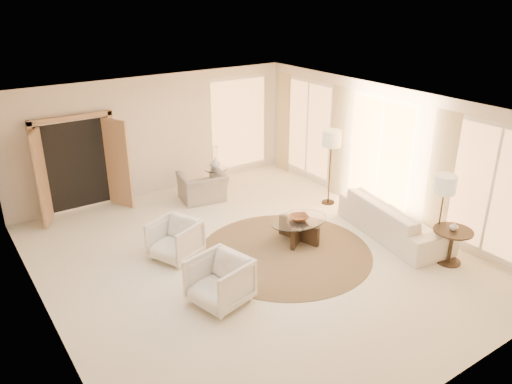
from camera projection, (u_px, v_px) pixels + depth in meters
room at (250, 189)px, 8.69m from camera, size 7.04×8.04×2.83m
windows_right at (382, 154)px, 10.58m from camera, size 0.10×6.40×2.40m
window_back_corner at (239, 124)px, 12.91m from camera, size 1.70×0.10×2.40m
curtains_right at (350, 147)px, 11.26m from camera, size 0.06×5.20×2.60m
french_doors at (78, 166)px, 10.73m from camera, size 1.95×0.66×2.16m
area_rug at (285, 252)px, 9.43m from camera, size 3.80×3.80×0.01m
sofa at (394, 218)px, 9.96m from camera, size 1.43×2.67×0.74m
armchair_left at (175, 238)px, 9.11m from camera, size 0.99×1.01×0.81m
armchair_right at (220, 279)px, 7.80m from camera, size 0.96×0.99×0.85m
accent_chair at (202, 183)px, 11.55m from camera, size 1.11×0.82×0.89m
coffee_table at (299, 227)px, 9.77m from camera, size 1.55×1.55×0.45m
end_table at (452, 241)px, 8.92m from camera, size 0.69×0.69×0.66m
side_table at (216, 178)px, 11.97m from camera, size 0.55×0.55×0.64m
floor_lamp_near at (332, 142)px, 11.00m from camera, size 0.42×0.42×1.73m
floor_lamp_far at (445, 188)px, 8.81m from camera, size 0.39×0.39×1.60m
bowl at (299, 218)px, 9.69m from camera, size 0.45×0.45×0.09m
end_vase at (454, 227)px, 8.82m from camera, size 0.16×0.16×0.16m
side_vase at (215, 163)px, 11.83m from camera, size 0.25×0.25×0.26m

